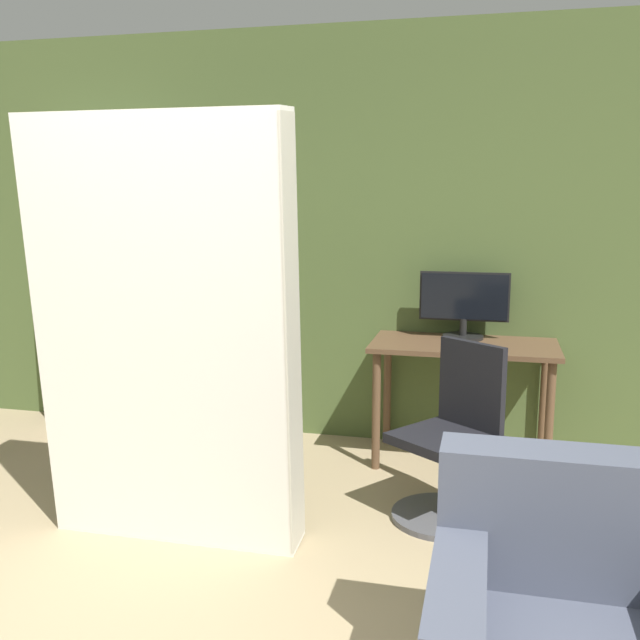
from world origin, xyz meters
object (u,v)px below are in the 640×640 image
(office_chair, at_px, (451,450))
(mattress_near, at_px, (167,336))
(monitor, at_px, (464,303))
(bookshelf, at_px, (101,283))

(office_chair, bearing_deg, mattress_near, -155.94)
(monitor, bearing_deg, office_chair, -90.35)
(monitor, distance_m, office_chair, 1.12)
(monitor, height_order, bookshelf, bookshelf)
(office_chair, distance_m, mattress_near, 1.54)
(office_chair, xyz_separation_m, bookshelf, (-2.52, 0.98, 0.66))
(monitor, xyz_separation_m, mattress_near, (-1.28, -1.50, 0.03))
(bookshelf, relative_size, mattress_near, 0.99)
(bookshelf, bearing_deg, mattress_near, -51.14)
(office_chair, height_order, mattress_near, mattress_near)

